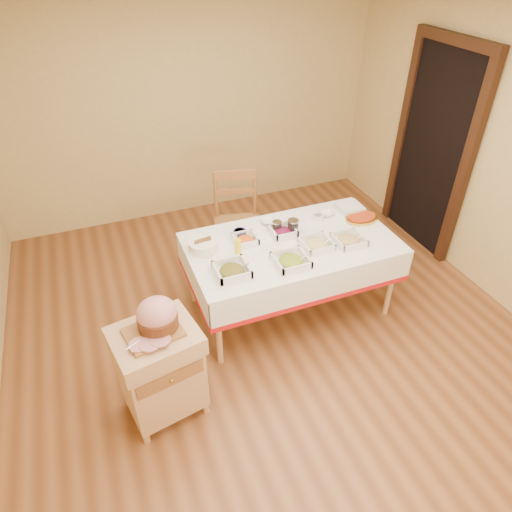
{
  "coord_description": "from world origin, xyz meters",
  "views": [
    {
      "loc": [
        -1.19,
        -2.65,
        3.0
      ],
      "look_at": [
        -0.07,
        0.2,
        0.77
      ],
      "focal_mm": 32.0,
      "sensor_mm": 36.0,
      "label": 1
    }
  ],
  "objects_px": {
    "bread_basket": "(203,246)",
    "plate_stack": "(350,208)",
    "butcher_cart": "(160,368)",
    "ham_on_board": "(157,317)",
    "mustard_bottle": "(238,246)",
    "dining_chair": "(238,222)",
    "preserve_jar_right": "(293,227)",
    "brass_platter": "(362,218)",
    "dining_table": "(291,257)",
    "preserve_jar_left": "(277,227)"
  },
  "relations": [
    {
      "from": "bread_basket",
      "to": "plate_stack",
      "type": "xyz_separation_m",
      "value": [
        1.49,
        0.11,
        -0.01
      ]
    },
    {
      "from": "butcher_cart",
      "to": "ham_on_board",
      "type": "distance_m",
      "value": 0.46
    },
    {
      "from": "butcher_cart",
      "to": "mustard_bottle",
      "type": "distance_m",
      "value": 1.17
    },
    {
      "from": "dining_chair",
      "to": "ham_on_board",
      "type": "xyz_separation_m",
      "value": [
        -1.09,
        -1.49,
        0.37
      ]
    },
    {
      "from": "preserve_jar_right",
      "to": "dining_chair",
      "type": "bearing_deg",
      "value": 112.96
    },
    {
      "from": "butcher_cart",
      "to": "dining_chair",
      "type": "bearing_deg",
      "value": 53.49
    },
    {
      "from": "brass_platter",
      "to": "preserve_jar_right",
      "type": "bearing_deg",
      "value": 176.79
    },
    {
      "from": "dining_table",
      "to": "preserve_jar_left",
      "type": "relative_size",
      "value": 16.73
    },
    {
      "from": "preserve_jar_left",
      "to": "bread_basket",
      "type": "xyz_separation_m",
      "value": [
        -0.69,
        -0.03,
        -0.0
      ]
    },
    {
      "from": "dining_table",
      "to": "butcher_cart",
      "type": "bearing_deg",
      "value": -152.29
    },
    {
      "from": "dining_chair",
      "to": "preserve_jar_right",
      "type": "relative_size",
      "value": 8.14
    },
    {
      "from": "ham_on_board",
      "to": "bread_basket",
      "type": "distance_m",
      "value": 1.0
    },
    {
      "from": "mustard_bottle",
      "to": "brass_platter",
      "type": "bearing_deg",
      "value": 3.97
    },
    {
      "from": "plate_stack",
      "to": "brass_platter",
      "type": "bearing_deg",
      "value": -82.32
    },
    {
      "from": "dining_table",
      "to": "brass_platter",
      "type": "relative_size",
      "value": 5.7
    },
    {
      "from": "dining_table",
      "to": "bread_basket",
      "type": "relative_size",
      "value": 7.46
    },
    {
      "from": "ham_on_board",
      "to": "plate_stack",
      "type": "bearing_deg",
      "value": 24.88
    },
    {
      "from": "preserve_jar_left",
      "to": "brass_platter",
      "type": "distance_m",
      "value": 0.83
    },
    {
      "from": "dining_chair",
      "to": "mustard_bottle",
      "type": "height_order",
      "value": "dining_chair"
    },
    {
      "from": "butcher_cart",
      "to": "mustard_bottle",
      "type": "xyz_separation_m",
      "value": [
        0.85,
        0.71,
        0.38
      ]
    },
    {
      "from": "dining_chair",
      "to": "brass_platter",
      "type": "bearing_deg",
      "value": -36.37
    },
    {
      "from": "preserve_jar_right",
      "to": "brass_platter",
      "type": "distance_m",
      "value": 0.69
    },
    {
      "from": "preserve_jar_left",
      "to": "bread_basket",
      "type": "bearing_deg",
      "value": -177.23
    },
    {
      "from": "dining_table",
      "to": "dining_chair",
      "type": "distance_m",
      "value": 0.85
    },
    {
      "from": "preserve_jar_left",
      "to": "dining_chair",
      "type": "bearing_deg",
      "value": 104.19
    },
    {
      "from": "butcher_cart",
      "to": "ham_on_board",
      "type": "height_order",
      "value": "ham_on_board"
    },
    {
      "from": "butcher_cart",
      "to": "plate_stack",
      "type": "xyz_separation_m",
      "value": [
        2.08,
        0.98,
        0.34
      ]
    },
    {
      "from": "preserve_jar_right",
      "to": "plate_stack",
      "type": "distance_m",
      "value": 0.68
    },
    {
      "from": "brass_platter",
      "to": "butcher_cart",
      "type": "bearing_deg",
      "value": -159.19
    },
    {
      "from": "dining_chair",
      "to": "preserve_jar_right",
      "type": "bearing_deg",
      "value": -67.04
    },
    {
      "from": "preserve_jar_right",
      "to": "bread_basket",
      "type": "xyz_separation_m",
      "value": [
        -0.83,
        0.02,
        -0.01
      ]
    },
    {
      "from": "mustard_bottle",
      "to": "butcher_cart",
      "type": "bearing_deg",
      "value": -139.97
    },
    {
      "from": "preserve_jar_right",
      "to": "mustard_bottle",
      "type": "xyz_separation_m",
      "value": [
        -0.57,
        -0.13,
        0.02
      ]
    },
    {
      "from": "butcher_cart",
      "to": "dining_chair",
      "type": "height_order",
      "value": "dining_chair"
    },
    {
      "from": "butcher_cart",
      "to": "mustard_bottle",
      "type": "relative_size",
      "value": 4.93
    },
    {
      "from": "bread_basket",
      "to": "ham_on_board",
      "type": "bearing_deg",
      "value": -123.5
    },
    {
      "from": "ham_on_board",
      "to": "brass_platter",
      "type": "xyz_separation_m",
      "value": [
        2.07,
        0.77,
        -0.13
      ]
    },
    {
      "from": "preserve_jar_left",
      "to": "dining_table",
      "type": "bearing_deg",
      "value": -73.77
    },
    {
      "from": "preserve_jar_right",
      "to": "mustard_bottle",
      "type": "bearing_deg",
      "value": -167.47
    },
    {
      "from": "butcher_cart",
      "to": "brass_platter",
      "type": "relative_size",
      "value": 2.51
    },
    {
      "from": "ham_on_board",
      "to": "preserve_jar_right",
      "type": "relative_size",
      "value": 2.99
    },
    {
      "from": "ham_on_board",
      "to": "preserve_jar_left",
      "type": "distance_m",
      "value": 1.52
    },
    {
      "from": "preserve_jar_left",
      "to": "bread_basket",
      "type": "distance_m",
      "value": 0.7
    },
    {
      "from": "dining_chair",
      "to": "bread_basket",
      "type": "xyz_separation_m",
      "value": [
        -0.54,
        -0.66,
        0.27
      ]
    },
    {
      "from": "dining_table",
      "to": "ham_on_board",
      "type": "distance_m",
      "value": 1.5
    },
    {
      "from": "preserve_jar_right",
      "to": "bread_basket",
      "type": "relative_size",
      "value": 0.52
    },
    {
      "from": "preserve_jar_right",
      "to": "butcher_cart",
      "type": "bearing_deg",
      "value": -149.34
    },
    {
      "from": "butcher_cart",
      "to": "preserve_jar_left",
      "type": "height_order",
      "value": "preserve_jar_left"
    },
    {
      "from": "ham_on_board",
      "to": "preserve_jar_left",
      "type": "height_order",
      "value": "ham_on_board"
    },
    {
      "from": "dining_table",
      "to": "plate_stack",
      "type": "bearing_deg",
      "value": 20.28
    }
  ]
}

